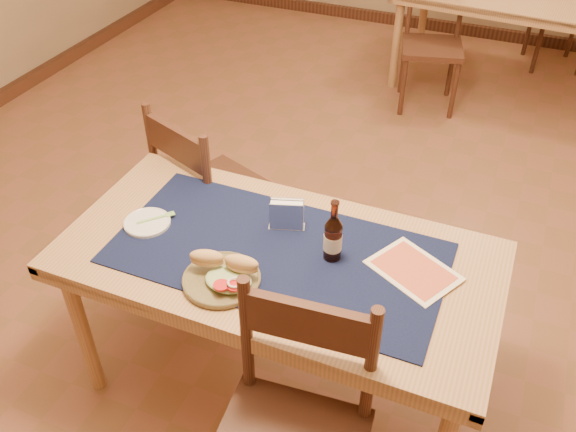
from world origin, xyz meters
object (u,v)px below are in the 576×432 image
at_px(main_table, 278,270).
at_px(back_table, 518,5).
at_px(chair_main_far, 211,194).
at_px(beer_bottle, 333,238).
at_px(sandwich_plate, 224,275).
at_px(napkin_holder, 287,215).

bearing_deg(main_table, back_table, 80.98).
xyz_separation_m(chair_main_far, beer_bottle, (0.76, -0.46, 0.34)).
relative_size(sandwich_plate, napkin_holder, 1.86).
xyz_separation_m(back_table, napkin_holder, (-0.54, -3.11, 0.14)).
xyz_separation_m(beer_bottle, napkin_holder, (-0.22, 0.09, -0.04)).
height_order(main_table, chair_main_far, chair_main_far).
height_order(main_table, napkin_holder, napkin_holder).
distance_m(chair_main_far, beer_bottle, 0.95).
distance_m(main_table, chair_main_far, 0.78).
bearing_deg(sandwich_plate, main_table, 61.87).
distance_m(main_table, back_table, 3.29).
height_order(main_table, beer_bottle, beer_bottle).
bearing_deg(chair_main_far, main_table, -42.05).
height_order(sandwich_plate, napkin_holder, napkin_holder).
bearing_deg(sandwich_plate, napkin_holder, 76.29).
relative_size(chair_main_far, napkin_holder, 6.73).
xyz_separation_m(chair_main_far, napkin_holder, (0.54, -0.37, 0.30)).
xyz_separation_m(back_table, chair_main_far, (-1.09, -2.74, -0.16)).
distance_m(main_table, sandwich_plate, 0.26).
distance_m(back_table, chair_main_far, 2.95).
bearing_deg(main_table, napkin_holder, 99.47).
xyz_separation_m(sandwich_plate, napkin_holder, (0.09, 0.35, 0.03)).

